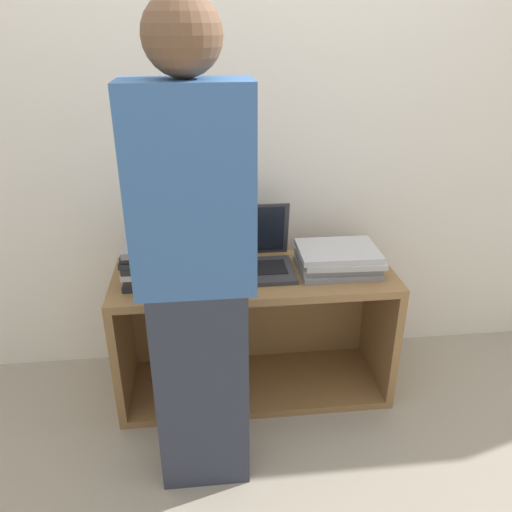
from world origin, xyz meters
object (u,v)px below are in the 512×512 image
object	(u,v)px
laptop_stack_left	(167,259)
laptop_stack_right	(338,259)
laptop_open	(253,257)
person	(196,275)

from	to	relation	value
laptop_stack_left	laptop_stack_right	world-z (taller)	laptop_stack_left
laptop_open	person	size ratio (longest dim) A/B	0.20
laptop_stack_left	laptop_stack_right	size ratio (longest dim) A/B	1.00
person	laptop_stack_left	bearing A→B (deg)	105.80
laptop_stack_left	person	world-z (taller)	person
laptop_stack_right	laptop_stack_left	bearing A→B (deg)	179.75
laptop_open	laptop_stack_left	size ratio (longest dim) A/B	0.94
laptop_open	person	bearing A→B (deg)	-115.34
laptop_open	laptop_stack_right	size ratio (longest dim) A/B	0.94
laptop_stack_left	person	size ratio (longest dim) A/B	0.22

